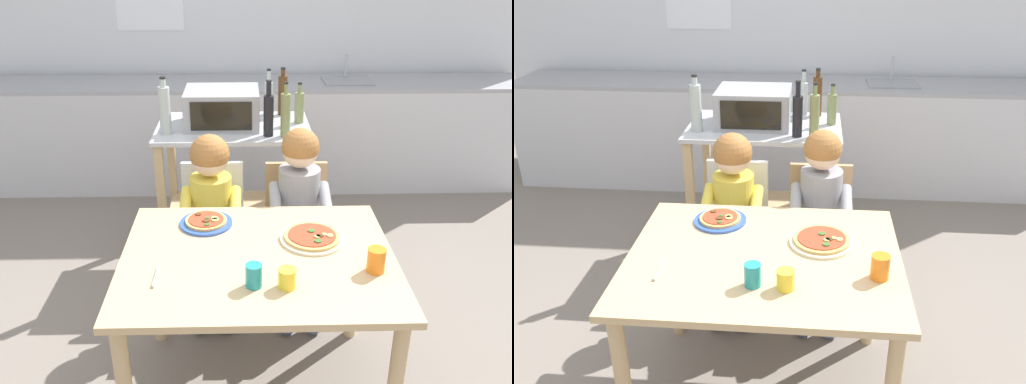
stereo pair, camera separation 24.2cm
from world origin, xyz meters
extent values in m
plane|color=slate|center=(0.00, 1.13, 0.00)|extent=(11.29, 11.29, 0.00)
cube|color=silver|center=(0.00, 2.88, 1.35)|extent=(5.14, 0.12, 2.70)
cube|color=silver|center=(0.00, 2.47, 0.43)|extent=(4.62, 0.60, 0.86)
cube|color=#9E9EA3|center=(0.00, 2.47, 0.87)|extent=(4.62, 0.60, 0.03)
cube|color=gray|center=(0.81, 2.47, 0.89)|extent=(0.40, 0.33, 0.02)
cylinder|color=#B7BABF|center=(0.81, 2.59, 0.99)|extent=(0.02, 0.02, 0.20)
cube|color=#B7BABF|center=(-0.11, 1.27, 0.88)|extent=(0.94, 0.62, 0.02)
cube|color=tan|center=(-0.11, 1.27, 0.31)|extent=(0.87, 0.57, 0.02)
cube|color=tan|center=(-0.54, 1.01, 0.44)|extent=(0.05, 0.05, 0.87)
cube|color=tan|center=(0.32, 1.01, 0.44)|extent=(0.05, 0.05, 0.87)
cube|color=tan|center=(-0.54, 1.54, 0.44)|extent=(0.05, 0.05, 0.87)
cube|color=tan|center=(0.32, 1.54, 0.44)|extent=(0.05, 0.05, 0.87)
cube|color=#999BA0|center=(-0.18, 1.29, 1.01)|extent=(0.45, 0.36, 0.22)
cube|color=black|center=(-0.18, 1.11, 1.01)|extent=(0.36, 0.01, 0.17)
cylinder|color=black|center=(-0.03, 1.10, 0.94)|extent=(0.02, 0.01, 0.02)
cylinder|color=#4C2D14|center=(0.20, 1.51, 1.02)|extent=(0.06, 0.06, 0.25)
cylinder|color=#4C2D14|center=(0.20, 1.51, 1.17)|extent=(0.03, 0.03, 0.04)
cylinder|color=black|center=(0.20, 1.51, 1.20)|extent=(0.03, 0.03, 0.01)
cylinder|color=olive|center=(0.19, 1.07, 1.02)|extent=(0.06, 0.06, 0.25)
cylinder|color=olive|center=(0.19, 1.07, 1.17)|extent=(0.02, 0.02, 0.06)
cylinder|color=black|center=(0.19, 1.07, 1.21)|extent=(0.02, 0.02, 0.01)
cylinder|color=#ADB7B2|center=(-0.51, 1.13, 1.03)|extent=(0.07, 0.07, 0.28)
cylinder|color=#ADB7B2|center=(-0.51, 1.13, 1.20)|extent=(0.03, 0.03, 0.05)
cylinder|color=black|center=(-0.51, 1.13, 1.23)|extent=(0.04, 0.04, 0.01)
cylinder|color=black|center=(0.09, 1.08, 1.01)|extent=(0.06, 0.06, 0.24)
cylinder|color=black|center=(0.09, 1.08, 1.17)|extent=(0.03, 0.03, 0.08)
cylinder|color=black|center=(0.09, 1.08, 1.22)|extent=(0.03, 0.03, 0.01)
cylinder|color=olive|center=(0.29, 1.33, 0.99)|extent=(0.06, 0.06, 0.19)
cylinder|color=olive|center=(0.29, 1.33, 1.11)|extent=(0.02, 0.02, 0.05)
cylinder|color=black|center=(0.29, 1.33, 1.14)|extent=(0.03, 0.03, 0.01)
cylinder|color=#ADB7B2|center=(0.11, 1.52, 1.00)|extent=(0.06, 0.06, 0.21)
cylinder|color=#ADB7B2|center=(0.11, 1.52, 1.14)|extent=(0.03, 0.03, 0.07)
cylinder|color=black|center=(0.11, 1.52, 1.19)|extent=(0.03, 0.03, 0.01)
cube|color=tan|center=(0.00, 0.00, 0.73)|extent=(1.13, 0.90, 0.03)
cylinder|color=tan|center=(-0.50, 0.39, 0.36)|extent=(0.06, 0.06, 0.71)
cylinder|color=tan|center=(0.50, 0.39, 0.36)|extent=(0.06, 0.06, 0.71)
cube|color=silver|center=(-0.23, 0.70, 0.44)|extent=(0.36, 0.36, 0.04)
cube|color=silver|center=(-0.23, 0.86, 0.63)|extent=(0.34, 0.03, 0.38)
cylinder|color=silver|center=(-0.08, 0.55, 0.22)|extent=(0.03, 0.03, 0.42)
cylinder|color=silver|center=(-0.38, 0.55, 0.22)|extent=(0.03, 0.03, 0.42)
cylinder|color=silver|center=(-0.08, 0.85, 0.22)|extent=(0.03, 0.03, 0.42)
cylinder|color=silver|center=(-0.38, 0.85, 0.22)|extent=(0.03, 0.03, 0.42)
cube|color=tan|center=(0.24, 0.68, 0.44)|extent=(0.36, 0.36, 0.04)
cube|color=tan|center=(0.24, 0.84, 0.63)|extent=(0.34, 0.03, 0.38)
cylinder|color=tan|center=(0.39, 0.53, 0.22)|extent=(0.03, 0.03, 0.42)
cylinder|color=tan|center=(0.09, 0.53, 0.22)|extent=(0.03, 0.03, 0.42)
cylinder|color=tan|center=(0.39, 0.83, 0.22)|extent=(0.03, 0.03, 0.42)
cylinder|color=tan|center=(0.09, 0.83, 0.22)|extent=(0.03, 0.03, 0.42)
cube|color=#424C6B|center=(-0.16, 0.56, 0.48)|extent=(0.10, 0.30, 0.10)
cylinder|color=#424C6B|center=(-0.16, 0.43, 0.24)|extent=(0.08, 0.08, 0.44)
cube|color=#424C6B|center=(-0.30, 0.56, 0.48)|extent=(0.10, 0.30, 0.10)
cylinder|color=#424C6B|center=(-0.30, 0.43, 0.24)|extent=(0.08, 0.08, 0.44)
cylinder|color=yellow|center=(-0.10, 0.60, 0.67)|extent=(0.06, 0.26, 0.15)
cylinder|color=yellow|center=(-0.36, 0.60, 0.67)|extent=(0.06, 0.26, 0.15)
cylinder|color=yellow|center=(-0.23, 0.70, 0.64)|extent=(0.22, 0.22, 0.32)
sphere|color=beige|center=(-0.23, 0.70, 0.91)|extent=(0.20, 0.20, 0.20)
sphere|color=#9E6633|center=(-0.23, 0.70, 0.93)|extent=(0.21, 0.21, 0.21)
cube|color=#424C6B|center=(0.31, 0.54, 0.48)|extent=(0.10, 0.30, 0.10)
cylinder|color=#424C6B|center=(0.31, 0.41, 0.24)|extent=(0.08, 0.08, 0.44)
cube|color=#424C6B|center=(0.17, 0.54, 0.48)|extent=(0.10, 0.30, 0.10)
cylinder|color=#424C6B|center=(0.17, 0.41, 0.24)|extent=(0.08, 0.08, 0.44)
cylinder|color=gray|center=(0.37, 0.58, 0.70)|extent=(0.06, 0.26, 0.15)
cylinder|color=gray|center=(0.11, 0.58, 0.70)|extent=(0.06, 0.26, 0.15)
cylinder|color=gray|center=(0.24, 0.68, 0.66)|extent=(0.22, 0.22, 0.37)
sphere|color=beige|center=(0.24, 0.68, 0.95)|extent=(0.19, 0.19, 0.19)
sphere|color=#9E6633|center=(0.24, 0.68, 0.97)|extent=(0.20, 0.20, 0.20)
cylinder|color=#3356B7|center=(-0.23, 0.28, 0.75)|extent=(0.24, 0.24, 0.01)
cylinder|color=tan|center=(-0.23, 0.28, 0.76)|extent=(0.19, 0.19, 0.01)
cylinder|color=#B23D23|center=(-0.23, 0.28, 0.77)|extent=(0.16, 0.16, 0.00)
cylinder|color=#386628|center=(-0.22, 0.22, 0.77)|extent=(0.02, 0.02, 0.01)
cylinder|color=#563319|center=(-0.27, 0.32, 0.77)|extent=(0.03, 0.03, 0.01)
cylinder|color=#DBC666|center=(-0.19, 0.28, 0.77)|extent=(0.03, 0.03, 0.01)
cylinder|color=#DBC666|center=(-0.19, 0.26, 0.77)|extent=(0.03, 0.03, 0.01)
cylinder|color=#386628|center=(-0.22, 0.28, 0.77)|extent=(0.02, 0.02, 0.01)
cylinder|color=#563319|center=(-0.23, 0.26, 0.77)|extent=(0.03, 0.03, 0.01)
cylinder|color=beige|center=(0.24, 0.12, 0.75)|extent=(0.28, 0.28, 0.01)
cylinder|color=tan|center=(0.24, 0.12, 0.76)|extent=(0.24, 0.24, 0.01)
cylinder|color=#B23D23|center=(0.24, 0.12, 0.77)|extent=(0.21, 0.21, 0.00)
cylinder|color=#386628|center=(0.26, 0.06, 0.77)|extent=(0.03, 0.03, 0.01)
cylinder|color=#DBC666|center=(0.31, 0.10, 0.77)|extent=(0.03, 0.03, 0.01)
cylinder|color=#563319|center=(0.27, 0.11, 0.77)|extent=(0.03, 0.03, 0.01)
cylinder|color=#DBC666|center=(0.29, 0.11, 0.77)|extent=(0.02, 0.02, 0.01)
cylinder|color=#DBC666|center=(0.26, 0.10, 0.77)|extent=(0.03, 0.03, 0.01)
cylinder|color=#386628|center=(0.24, 0.15, 0.77)|extent=(0.03, 0.03, 0.01)
cylinder|color=orange|center=(0.46, -0.13, 0.79)|extent=(0.07, 0.07, 0.10)
cylinder|color=yellow|center=(0.10, -0.23, 0.78)|extent=(0.07, 0.07, 0.08)
cylinder|color=teal|center=(-0.02, -0.22, 0.79)|extent=(0.06, 0.06, 0.09)
cylinder|color=#B7BABF|center=(-0.40, -0.15, 0.75)|extent=(0.02, 0.14, 0.01)
camera|label=1|loc=(-0.06, -1.90, 1.91)|focal=37.72mm
camera|label=2|loc=(0.19, -1.89, 1.91)|focal=37.72mm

